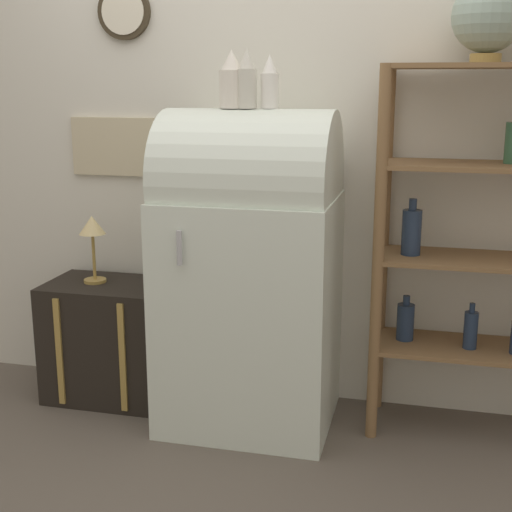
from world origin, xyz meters
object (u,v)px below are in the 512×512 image
object	(u,v)px
globe	(488,17)
vase_left	(232,81)
refrigerator	(250,267)
vase_center	(247,80)
vase_right	(270,83)
suitcase_trunk	(110,340)
desk_lamp	(92,232)

from	to	relation	value
globe	vase_left	bearing A→B (deg)	-171.66
globe	refrigerator	bearing A→B (deg)	-170.89
vase_center	vase_left	bearing A→B (deg)	170.72
vase_left	vase_right	xyz separation A→B (m)	(0.16, 0.01, -0.01)
vase_left	vase_right	size ratio (longest dim) A/B	1.09
globe	vase_center	size ratio (longest dim) A/B	1.33
refrigerator	suitcase_trunk	bearing A→B (deg)	174.01
vase_center	globe	bearing A→B (deg)	9.58
vase_left	globe	bearing A→B (deg)	8.34
globe	vase_left	size ratio (longest dim) A/B	1.37
globe	vase_right	xyz separation A→B (m)	(-0.88, -0.14, -0.26)
vase_right	vase_center	bearing A→B (deg)	-165.05
globe	vase_center	xyz separation A→B (m)	(-0.98, -0.17, -0.25)
suitcase_trunk	globe	distance (m)	2.30
suitcase_trunk	vase_left	world-z (taller)	vase_left
vase_right	desk_lamp	bearing A→B (deg)	175.70
refrigerator	globe	xyz separation A→B (m)	(0.97, 0.16, 1.08)
vase_center	vase_right	world-z (taller)	vase_center
refrigerator	vase_left	xyz separation A→B (m)	(-0.08, 0.00, 0.82)
suitcase_trunk	desk_lamp	distance (m)	0.56
vase_left	vase_right	distance (m)	0.17
vase_right	vase_left	bearing A→B (deg)	-175.26
suitcase_trunk	globe	size ratio (longest dim) A/B	1.78
vase_center	vase_right	size ratio (longest dim) A/B	1.13
vase_center	desk_lamp	size ratio (longest dim) A/B	0.76
refrigerator	vase_right	size ratio (longest dim) A/B	6.44
vase_right	globe	bearing A→B (deg)	9.00
refrigerator	suitcase_trunk	xyz separation A→B (m)	(-0.75, 0.08, -0.45)
suitcase_trunk	vase_left	bearing A→B (deg)	-6.54
desk_lamp	vase_left	bearing A→B (deg)	-6.30
suitcase_trunk	desk_lamp	bearing A→B (deg)	176.29
suitcase_trunk	vase_right	bearing A→B (deg)	-4.34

